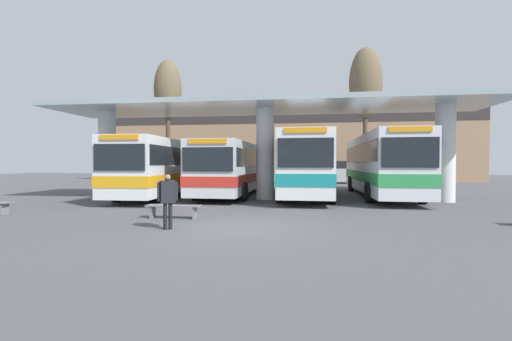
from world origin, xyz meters
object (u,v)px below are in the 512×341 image
transit_bus_left_bay (166,166)px  pedestrian_waiting (168,196)px  poplar_tree_behind_left (366,84)px  parked_car_street (345,173)px  transit_bus_center_bay (233,167)px  waiting_bench_mid_platform (173,208)px  poplar_tree_behind_right (168,92)px  transit_bus_far_right_bay (379,163)px  transit_bus_right_bay (306,163)px

transit_bus_left_bay → pedestrian_waiting: 10.45m
poplar_tree_behind_left → parked_car_street: (-0.91, 5.16, -7.12)m
transit_bus_center_bay → parked_car_street: bearing=-120.8°
waiting_bench_mid_platform → poplar_tree_behind_right: poplar_tree_behind_right is taller
transit_bus_center_bay → poplar_tree_behind_left: size_ratio=0.96×
poplar_tree_behind_right → poplar_tree_behind_left: bearing=-2.6°
transit_bus_left_bay → poplar_tree_behind_left: poplar_tree_behind_left is taller
poplar_tree_behind_left → poplar_tree_behind_right: poplar_tree_behind_left is taller
transit_bus_left_bay → transit_bus_center_bay: (3.78, 1.12, -0.06)m
transit_bus_far_right_bay → waiting_bench_mid_platform: bearing=47.2°
transit_bus_center_bay → parked_car_street: size_ratio=2.50×
waiting_bench_mid_platform → pedestrian_waiting: pedestrian_waiting is taller
transit_bus_center_bay → transit_bus_far_right_bay: bearing=-176.1°
waiting_bench_mid_platform → poplar_tree_behind_right: 20.35m
poplar_tree_behind_right → transit_bus_right_bay: bearing=-37.5°
transit_bus_center_bay → poplar_tree_behind_left: poplar_tree_behind_left is taller
transit_bus_left_bay → transit_bus_right_bay: 8.09m
waiting_bench_mid_platform → parked_car_street: 23.38m
transit_bus_center_bay → transit_bus_far_right_bay: 8.54m
transit_bus_left_bay → poplar_tree_behind_left: (12.81, 8.92, 6.36)m
transit_bus_left_bay → poplar_tree_behind_right: poplar_tree_behind_right is taller
poplar_tree_behind_left → transit_bus_right_bay: bearing=-119.7°
transit_bus_center_bay → poplar_tree_behind_right: poplar_tree_behind_right is taller
transit_bus_right_bay → poplar_tree_behind_right: poplar_tree_behind_right is taller
poplar_tree_behind_right → parked_car_street: poplar_tree_behind_right is taller
transit_bus_far_right_bay → poplar_tree_behind_right: 19.06m
pedestrian_waiting → poplar_tree_behind_right: bearing=78.1°
transit_bus_far_right_bay → transit_bus_center_bay: bearing=3.6°
waiting_bench_mid_platform → pedestrian_waiting: bearing=-73.3°
transit_bus_center_bay → poplar_tree_behind_right: bearing=-47.3°
poplar_tree_behind_right → parked_car_street: 17.77m
parked_car_street → transit_bus_far_right_bay: bearing=-90.2°
transit_bus_center_bay → transit_bus_right_bay: bearing=174.2°
poplar_tree_behind_right → transit_bus_far_right_bay: bearing=-26.9°
waiting_bench_mid_platform → poplar_tree_behind_left: poplar_tree_behind_left is taller
pedestrian_waiting → transit_bus_center_bay: bearing=57.4°
waiting_bench_mid_platform → transit_bus_far_right_bay: bearing=46.1°
poplar_tree_behind_left → parked_car_street: poplar_tree_behind_left is taller
transit_bus_center_bay → transit_bus_far_right_bay: (8.53, 0.38, 0.21)m
transit_bus_center_bay → transit_bus_right_bay: 4.33m
transit_bus_right_bay → parked_car_street: 14.05m
pedestrian_waiting → transit_bus_right_bay: bearing=34.5°
poplar_tree_behind_left → parked_car_street: bearing=100.0°
transit_bus_left_bay → pedestrian_waiting: size_ratio=6.95×
transit_bus_right_bay → poplar_tree_behind_right: size_ratio=0.99×
transit_bus_center_bay → parked_car_street: transit_bus_center_bay is taller
waiting_bench_mid_platform → pedestrian_waiting: 2.08m
poplar_tree_behind_left → parked_car_street: 8.84m
transit_bus_left_bay → parked_car_street: (11.91, 14.08, -0.75)m
transit_bus_left_bay → parked_car_street: 18.45m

